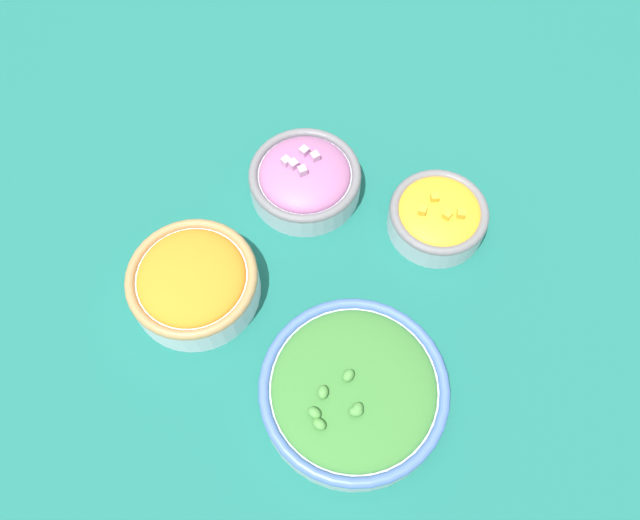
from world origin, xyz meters
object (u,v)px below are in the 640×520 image
bowl_broccoli (354,389)px  bowl_squash (438,216)px  bowl_red_onion (305,178)px  bowl_carrots (193,281)px

bowl_broccoli → bowl_squash: 0.25m
bowl_red_onion → bowl_squash: bearing=-94.0°
bowl_carrots → bowl_broccoli: bearing=-110.0°
bowl_red_onion → bowl_carrots: bowl_red_onion is taller
bowl_carrots → bowl_squash: bowl_carrots is taller
bowl_broccoli → bowl_squash: bearing=-12.4°
bowl_broccoli → bowl_red_onion: size_ratio=1.45×
bowl_carrots → bowl_squash: (0.16, -0.26, -0.00)m
bowl_red_onion → bowl_squash: bowl_red_onion is taller
bowl_broccoli → bowl_carrots: bowl_carrots is taller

